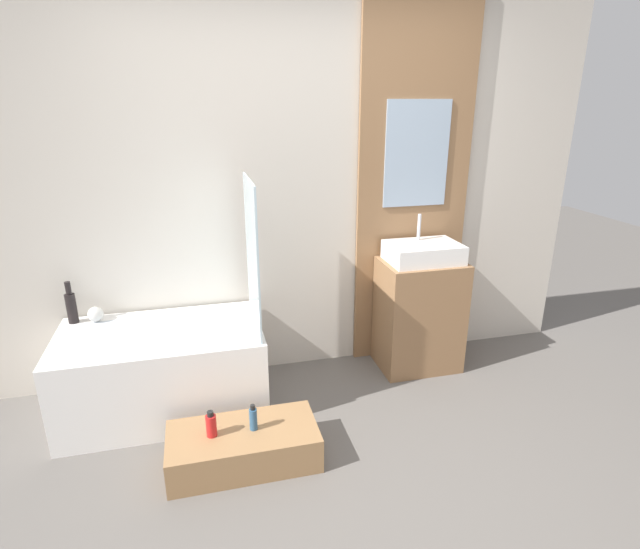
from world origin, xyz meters
The scene contains 12 objects.
ground_plane centered at (0.00, 0.00, 0.00)m, with size 12.00×12.00×0.00m, color #605B56.
wall_tiled_back centered at (0.00, 1.58, 1.30)m, with size 4.20×0.06×2.60m, color beige.
wall_wood_accent centered at (0.84, 1.53, 1.31)m, with size 0.82×0.04×2.60m.
bathtub centered at (-0.93, 1.18, 0.27)m, with size 1.21×0.70×0.54m.
glass_shower_screen centered at (-0.35, 1.13, 0.99)m, with size 0.01×0.55×0.91m, color silver.
wooden_step_bench centered at (-0.51, 0.56, 0.10)m, with size 0.80×0.39×0.20m, color #997047.
vanity_cabinet centered at (0.84, 1.31, 0.40)m, with size 0.56×0.41×0.81m, color #8E6642.
sink centered at (0.84, 1.31, 0.87)m, with size 0.49×0.34×0.31m.
vase_tall_dark centered at (-1.46, 1.45, 0.65)m, with size 0.06×0.06×0.27m.
vase_round_light centered at (-1.32, 1.43, 0.59)m, with size 0.10×0.10×0.10m, color silver.
bottle_soap_primary centered at (-0.67, 0.56, 0.26)m, with size 0.06×0.06×0.15m.
bottle_soap_secondary centered at (-0.45, 0.56, 0.27)m, with size 0.04×0.04×0.15m.
Camera 1 is at (-0.66, -1.70, 1.87)m, focal length 28.00 mm.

